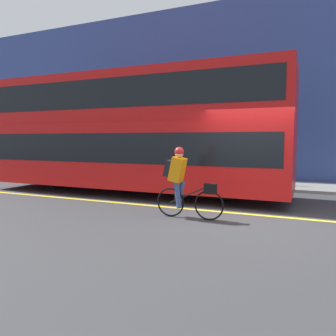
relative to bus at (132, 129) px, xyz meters
name	(u,v)px	position (x,y,z in m)	size (l,w,h in m)	color
ground_plane	(249,217)	(4.05, -1.87, -2.09)	(80.00, 80.00, 0.00)	#38383A
road_center_line	(251,214)	(4.05, -1.60, -2.08)	(50.00, 0.14, 0.01)	yellow
sidewalk_curb	(273,185)	(4.05, 3.38, -2.04)	(60.00, 2.42, 0.10)	gray
building_facade	(279,89)	(4.05, 4.74, 1.68)	(60.00, 0.30, 7.53)	#33478C
bus	(132,129)	(0.00, 0.00, 0.00)	(9.83, 2.46, 3.77)	black
cyclist_on_bike	(182,180)	(2.68, -2.51, -1.23)	(1.56, 0.32, 1.59)	black
trash_bin	(179,168)	(0.35, 3.26, -1.53)	(0.47, 0.47, 0.92)	#262628
street_sign_post	(248,147)	(3.12, 3.25, -0.61)	(0.36, 0.09, 2.46)	#59595B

